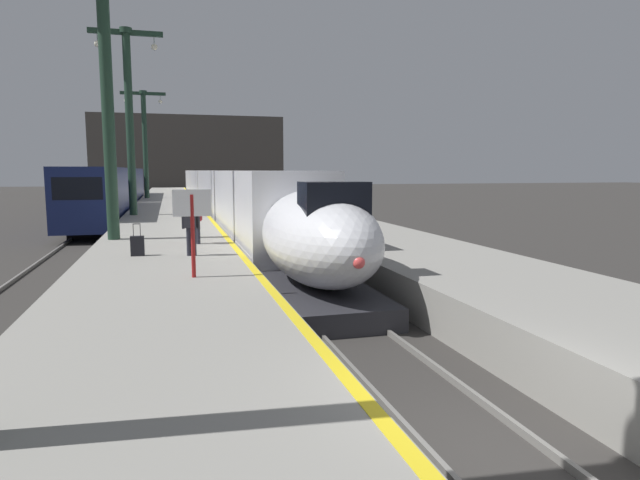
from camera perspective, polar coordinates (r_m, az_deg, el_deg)
name	(u,v)px	position (r m, az deg, el deg)	size (l,w,h in m)	color
ground_plane	(497,463)	(7.64, 18.02, -21.34)	(260.00, 260.00, 0.00)	#33302D
platform_left	(167,228)	(30.46, -15.75, 1.20)	(4.80, 110.00, 1.05)	gray
platform_right	(312,224)	(31.45, -0.83, 1.66)	(4.80, 110.00, 1.05)	gray
platform_left_safety_stripe	(210,217)	(30.48, -11.49, 2.33)	(0.20, 107.80, 0.01)	yellow
rail_main_left	(224,230)	(33.38, -10.03, 1.07)	(0.08, 110.00, 0.12)	slate
rail_main_right	(249,229)	(33.55, -7.48, 1.15)	(0.08, 110.00, 0.12)	slate
rail_secondary_left	(79,234)	(33.62, -23.90, 0.60)	(0.08, 110.00, 0.12)	slate
rail_secondary_right	(108,233)	(33.43, -21.36, 0.69)	(0.08, 110.00, 0.12)	slate
highspeed_train_main	(216,190)	(47.80, -10.84, 5.20)	(2.92, 75.42, 3.60)	silver
regional_train_adjacent	(114,189)	(46.70, -20.72, 5.01)	(2.85, 36.60, 3.80)	#141E4C
station_column_mid	(106,71)	(21.97, -21.51, 16.18)	(4.00, 0.68, 10.36)	#1E3828
station_column_far	(129,106)	(33.53, -19.38, 13.11)	(4.00, 0.68, 10.45)	#1E3828
station_column_distant	(145,135)	(53.61, -17.89, 10.47)	(4.00, 0.68, 9.80)	#1E3828
passenger_near_edge	(191,223)	(16.83, -13.37, 1.72)	(0.53, 0.35, 1.69)	#23232D
passenger_mid_platform	(197,216)	(19.54, -12.79, 2.49)	(0.36, 0.52, 1.69)	#23232D
rolling_suitcase	(137,246)	(17.35, -18.57, -0.58)	(0.40, 0.22, 0.98)	black
departure_info_board	(192,215)	(13.35, -13.24, 2.54)	(0.90, 0.10, 2.12)	maroon
terminus_back_wall	(190,152)	(107.67, -13.50, 8.91)	(36.00, 2.00, 14.00)	#4C4742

